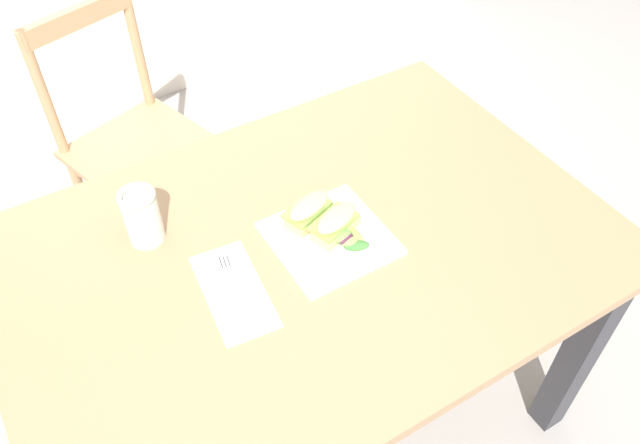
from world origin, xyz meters
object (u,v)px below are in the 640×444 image
dining_table (309,280)px  mason_jar_iced_tea (142,218)px  plate_lunch (330,238)px  sandwich_half_front (336,223)px  chair_wooden_far (135,144)px  sandwich_half_back (309,210)px  fork_on_napkin (232,284)px

dining_table → mason_jar_iced_tea: (-0.28, 0.20, 0.18)m
plate_lunch → sandwich_half_front: 0.04m
chair_wooden_far → plate_lunch: (0.18, -0.90, 0.30)m
chair_wooden_far → sandwich_half_front: chair_wooden_far is taller
chair_wooden_far → sandwich_half_back: size_ratio=6.99×
sandwich_half_front → sandwich_half_back: 0.07m
chair_wooden_far → fork_on_napkin: size_ratio=4.70×
sandwich_half_front → sandwich_half_back: bearing=115.5°
plate_lunch → sandwich_half_back: sandwich_half_back is taller
dining_table → plate_lunch: plate_lunch is taller
plate_lunch → fork_on_napkin: (-0.23, -0.00, 0.00)m
dining_table → mason_jar_iced_tea: size_ratio=9.92×
sandwich_half_back → fork_on_napkin: 0.24m
mason_jar_iced_tea → sandwich_half_back: bearing=-23.9°
plate_lunch → fork_on_napkin: 0.23m
fork_on_napkin → plate_lunch: bearing=0.6°
sandwich_half_front → chair_wooden_far: bearing=102.3°
sandwich_half_front → fork_on_napkin: (-0.25, -0.01, -0.03)m
plate_lunch → fork_on_napkin: size_ratio=1.30×
dining_table → sandwich_half_front: (0.07, -0.00, 0.16)m
chair_wooden_far → fork_on_napkin: chair_wooden_far is taller
sandwich_half_front → fork_on_napkin: size_ratio=0.67×
sandwich_half_front → mason_jar_iced_tea: bearing=149.8°
plate_lunch → mason_jar_iced_tea: bearing=147.7°
chair_wooden_far → fork_on_napkin: (-0.06, -0.90, 0.30)m
chair_wooden_far → sandwich_half_front: 0.97m
sandwich_half_front → sandwich_half_back: same height
chair_wooden_far → plate_lunch: 0.96m
fork_on_napkin → chair_wooden_far: bearing=86.3°
dining_table → sandwich_half_back: (0.04, 0.06, 0.16)m
dining_table → chair_wooden_far: size_ratio=1.49×
chair_wooden_far → sandwich_half_front: bearing=-77.7°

